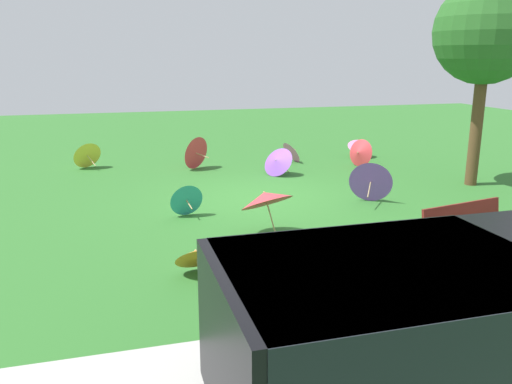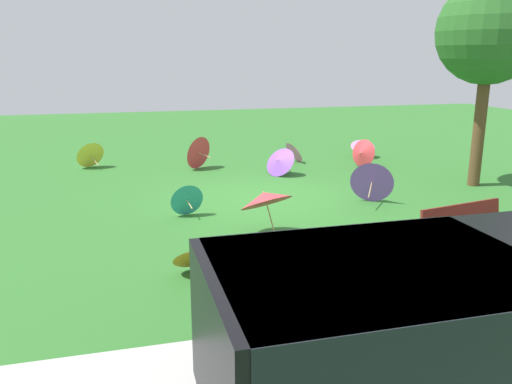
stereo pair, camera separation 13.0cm
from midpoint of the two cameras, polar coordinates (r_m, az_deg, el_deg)
ground at (r=11.88m, az=0.24°, el=-0.58°), size 40.00×40.00×0.00m
van_dark at (r=4.92m, az=20.92°, el=-12.99°), size 4.60×2.13×1.53m
park_bench at (r=8.89m, az=20.44°, el=-3.67°), size 1.66×0.78×0.90m
shade_tree at (r=13.78m, az=23.62°, el=15.61°), size 2.44×2.44×4.89m
parasol_yellow_0 at (r=15.74m, az=-18.30°, el=3.95°), size 0.94×0.91×0.80m
parasol_red_0 at (r=14.97m, az=-7.08°, el=4.36°), size 0.96×0.88×0.96m
parasol_purple_0 at (r=14.02m, az=2.05°, el=3.40°), size 0.99×1.05×0.78m
parasol_pink_0 at (r=16.83m, az=11.07°, el=5.08°), size 0.90×0.88×0.63m
parasol_pink_1 at (r=15.83m, az=3.83°, el=4.49°), size 0.77×0.81×0.68m
parasol_orange_0 at (r=7.71m, az=-7.02°, el=-6.84°), size 0.68×0.60×0.58m
parasol_red_1 at (r=9.21m, az=0.65°, el=-0.63°), size 1.24×1.23×0.99m
parasol_teal_1 at (r=10.55m, az=-8.04°, el=-0.78°), size 0.71×0.59×0.68m
parasol_teal_2 at (r=8.45m, az=10.38°, el=-5.43°), size 0.70×0.63×0.50m
parasol_purple_1 at (r=11.70m, az=12.15°, el=1.27°), size 1.03×1.05×0.96m
parasol_red_2 at (r=15.44m, az=10.98°, el=4.24°), size 0.78×0.84×0.81m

